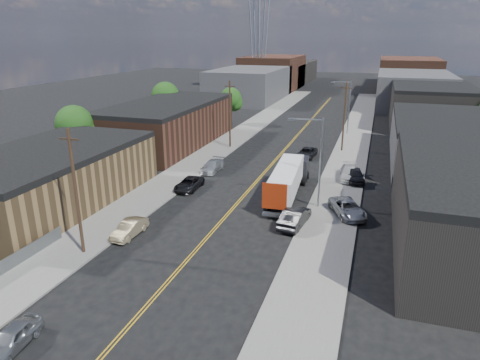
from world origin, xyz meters
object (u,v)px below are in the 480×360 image
Objects in this scene: car_left_c at (189,184)px; car_right_oncoming at (295,217)px; car_ahead_truck at (307,153)px; car_left_a at (12,338)px; car_left_d at (212,166)px; car_right_lot_c at (355,175)px; semi_truck at (289,177)px; car_left_b at (129,229)px; car_right_lot_b at (349,173)px; car_right_lot_a at (348,208)px.

car_left_c is 14.25m from car_right_oncoming.
car_right_oncoming is 1.06× the size of car_ahead_truck.
car_left_d is (-1.40, 33.29, 0.04)m from car_left_a.
car_left_a is at bearing -97.43° from car_ahead_truck.
car_left_a reaches higher than car_left_c.
semi_truck is at bearing -146.63° from car_right_lot_c.
semi_truck is at bearing 53.44° from car_left_b.
car_right_lot_a is at bearing -91.10° from car_right_lot_b.
car_ahead_truck is (10.25, 10.17, -0.03)m from car_left_d.
car_ahead_truck is (10.25, 17.18, 0.01)m from car_left_c.
car_right_lot_c is (6.50, 6.40, -1.10)m from semi_truck.
car_right_lot_a is 20.71m from car_ahead_truck.
car_right_lot_c is at bearing 40.74° from semi_truck.
car_right_lot_c reaches higher than car_left_b.
car_left_a is 38.23m from car_right_lot_b.
car_right_lot_b is 1.08m from car_right_lot_c.
car_right_lot_a is at bearing 31.52° from car_left_b.
car_right_oncoming is 23.17m from car_ahead_truck.
car_right_lot_a is at bearing -65.89° from car_ahead_truck.
car_left_c is at bearing -175.43° from semi_truck.
car_left_c is 7.01m from car_left_d.
car_right_lot_c reaches higher than car_left_a.
car_left_b is 14.48m from car_right_oncoming.
semi_truck is at bearing 7.91° from car_left_c.
car_right_lot_b is at bearing 27.34° from car_left_c.
car_right_lot_c is at bearing 63.73° from car_right_lot_a.
car_right_lot_a is 0.99× the size of car_right_lot_b.
car_left_d is 18.27m from car_right_oncoming.
car_right_oncoming reaches higher than car_left_d.
car_right_lot_c reaches higher than car_ahead_truck.
car_left_d is (0.00, 19.21, 0.01)m from car_left_b.
car_right_oncoming is at bearing -118.83° from car_right_lot_c.
car_left_b is at bearing -141.92° from car_right_lot_c.
car_right_lot_c reaches higher than car_left_d.
car_right_oncoming is (13.00, -12.84, 0.14)m from car_left_d.
car_left_a is at bearing -87.41° from car_left_c.
car_right_lot_a is (6.44, -3.87, -1.15)m from semi_truck.
car_right_lot_c is at bearing 60.18° from car_left_a.
car_ahead_truck reaches higher than car_left_c.
car_right_lot_c is at bearing 4.26° from car_left_d.
car_ahead_truck is at bearing -76.24° from car_right_oncoming.
semi_truck reaches higher than car_right_oncoming.
car_ahead_truck is (10.25, 29.38, -0.02)m from car_left_b.
semi_truck is 7.60m from car_right_lot_a.
semi_truck is at bearing 66.38° from car_left_a.
car_right_oncoming is at bearing -78.01° from semi_truck.
car_right_lot_b reaches higher than car_ahead_truck.
car_left_c is 0.90× the size of car_right_lot_a.
car_left_b reaches higher than car_left_a.
car_right_lot_c is at bearing 51.00° from car_left_b.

